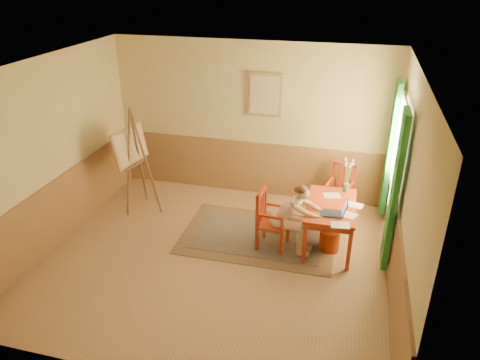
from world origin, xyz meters
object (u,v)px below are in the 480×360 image
(chair_left, at_px, (270,220))
(figure, at_px, (292,215))
(laptop, at_px, (336,212))
(table, at_px, (331,210))
(chair_back, at_px, (340,191))
(easel, at_px, (132,150))

(chair_left, height_order, figure, figure)
(figure, relative_size, laptop, 2.85)
(table, xyz_separation_m, laptop, (0.08, -0.28, 0.14))
(table, xyz_separation_m, chair_back, (0.09, 0.99, -0.17))
(chair_left, xyz_separation_m, easel, (-2.51, 0.61, 0.63))
(chair_back, xyz_separation_m, figure, (-0.64, -1.27, 0.15))
(chair_back, bearing_deg, figure, -116.65)
(table, relative_size, chair_back, 1.31)
(table, xyz_separation_m, easel, (-3.37, 0.37, 0.47))
(chair_left, height_order, easel, easel)
(table, bearing_deg, laptop, -74.59)
(chair_back, distance_m, easel, 3.58)
(chair_left, distance_m, laptop, 0.99)
(easel, bearing_deg, laptop, -10.69)
(table, bearing_deg, chair_back, 84.57)
(laptop, bearing_deg, easel, 169.31)
(table, distance_m, laptop, 0.32)
(chair_back, bearing_deg, laptop, -90.79)
(table, bearing_deg, easel, 173.72)
(chair_back, relative_size, figure, 0.83)
(chair_left, bearing_deg, laptop, -2.24)
(laptop, height_order, easel, easel)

